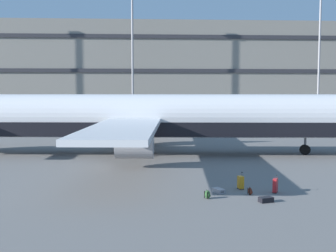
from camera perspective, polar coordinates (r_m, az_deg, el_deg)
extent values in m
plane|color=slate|center=(39.30, -5.13, -3.49)|extent=(600.00, 600.00, 0.00)
cube|color=gray|center=(86.69, -4.06, 7.27)|extent=(134.61, 16.60, 18.84)
cube|color=#2D2D33|center=(78.25, -4.13, 2.94)|extent=(133.27, 0.24, 0.70)
cube|color=#2D2D33|center=(78.30, -4.16, 7.54)|extent=(133.27, 0.24, 0.70)
cube|color=#2D2D33|center=(78.85, -4.19, 12.10)|extent=(133.27, 0.24, 0.70)
cylinder|color=silver|center=(37.16, -2.76, 1.37)|extent=(36.89, 6.56, 3.84)
cube|color=black|center=(37.24, -2.75, -0.25)|extent=(35.42, 6.38, 1.23)
cube|color=silver|center=(46.84, -3.17, 1.72)|extent=(5.54, 15.70, 0.36)
cube|color=silver|center=(27.72, -6.18, -0.41)|extent=(5.54, 15.70, 0.36)
cylinder|color=#9E9EA3|center=(44.14, -2.79, -0.23)|extent=(2.90, 2.31, 2.11)
cylinder|color=#9E9EA3|center=(30.55, -4.56, -2.47)|extent=(2.90, 2.31, 2.11)
cylinder|color=black|center=(39.07, 18.16, -3.09)|extent=(0.92, 0.42, 0.90)
cylinder|color=slate|center=(38.98, 18.19, -1.99)|extent=(0.20, 0.20, 1.52)
cylinder|color=black|center=(39.20, -4.72, -2.85)|extent=(0.92, 0.42, 0.90)
cylinder|color=slate|center=(39.10, -4.73, -1.75)|extent=(0.20, 0.20, 1.52)
cylinder|color=black|center=(35.98, -5.25, -3.54)|extent=(0.92, 0.42, 0.90)
cylinder|color=slate|center=(35.88, -5.26, -2.34)|extent=(0.20, 0.20, 1.52)
cylinder|color=gray|center=(73.50, -4.85, 9.14)|extent=(0.36, 0.36, 22.50)
cylinder|color=gray|center=(79.73, 19.91, 9.18)|extent=(0.36, 0.36, 24.28)
cube|color=orange|center=(24.68, 9.86, -7.55)|extent=(0.34, 0.43, 0.71)
cylinder|color=#333338|center=(24.52, 10.16, -6.53)|extent=(0.02, 0.02, 0.21)
cylinder|color=#333338|center=(24.71, 9.95, -6.44)|extent=(0.02, 0.02, 0.21)
cube|color=black|center=(24.60, 10.05, -6.24)|extent=(0.07, 0.21, 0.02)
cylinder|color=black|center=(24.58, 9.77, -8.50)|extent=(0.05, 0.03, 0.05)
cylinder|color=black|center=(24.85, 9.47, -8.35)|extent=(0.05, 0.03, 0.05)
cylinder|color=black|center=(24.67, 10.23, -8.46)|extent=(0.05, 0.03, 0.05)
cylinder|color=black|center=(24.94, 9.93, -8.31)|extent=(0.05, 0.03, 0.05)
cube|color=gray|center=(23.70, 6.89, -8.73)|extent=(0.68, 0.82, 0.24)
cube|color=black|center=(23.40, 7.44, -8.91)|extent=(0.20, 0.12, 0.02)
cube|color=black|center=(22.19, 13.20, -9.73)|extent=(0.78, 0.60, 0.26)
cube|color=black|center=(22.38, 14.00, -9.62)|extent=(0.09, 0.21, 0.02)
cube|color=#B21E23|center=(24.20, 14.40, -7.82)|extent=(0.41, 0.51, 0.75)
cylinder|color=#333338|center=(23.97, 14.51, -6.79)|extent=(0.02, 0.02, 0.19)
cylinder|color=#333338|center=(24.22, 14.63, -6.68)|extent=(0.02, 0.02, 0.19)
cube|color=black|center=(24.07, 14.58, -6.51)|extent=(0.14, 0.23, 0.02)
cylinder|color=black|center=(24.13, 14.09, -8.83)|extent=(0.05, 0.04, 0.05)
cylinder|color=black|center=(24.49, 14.27, -8.63)|extent=(0.05, 0.04, 0.05)
cylinder|color=black|center=(24.10, 14.49, -8.85)|extent=(0.05, 0.04, 0.05)
cylinder|color=black|center=(24.45, 14.67, -8.66)|extent=(0.05, 0.04, 0.05)
ellipsoid|color=#592619|center=(23.49, 11.11, -8.70)|extent=(0.26, 0.36, 0.40)
ellipsoid|color=#592619|center=(23.54, 11.31, -8.83)|extent=(0.13, 0.24, 0.18)
torus|color=black|center=(23.43, 11.06, -8.21)|extent=(0.03, 0.08, 0.08)
cube|color=black|center=(23.53, 10.82, -8.68)|extent=(0.03, 0.04, 0.34)
cube|color=black|center=(23.38, 11.02, -8.77)|extent=(0.03, 0.04, 0.34)
ellipsoid|color=#264C26|center=(22.36, 5.38, -9.27)|extent=(0.42, 0.43, 0.44)
ellipsoid|color=#264C26|center=(22.46, 5.58, -9.38)|extent=(0.24, 0.26, 0.20)
torus|color=black|center=(22.28, 5.32, -8.71)|extent=(0.06, 0.07, 0.08)
cube|color=black|center=(22.34, 5.00, -9.28)|extent=(0.04, 0.04, 0.38)
cube|color=black|center=(22.22, 5.36, -9.36)|extent=(0.04, 0.04, 0.38)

